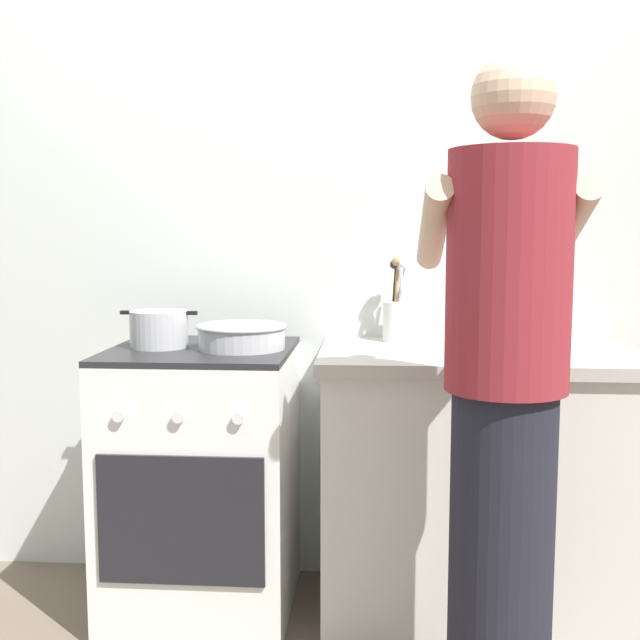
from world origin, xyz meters
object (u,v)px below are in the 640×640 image
at_px(oil_bottle, 539,322).
at_px(person, 505,406).
at_px(stove_range, 203,479).
at_px(mixing_bowl, 242,335).
at_px(utensil_crock, 397,314).
at_px(pot, 159,329).
at_px(spice_bottle, 472,341).

height_order(oil_bottle, person, person).
height_order(stove_range, mixing_bowl, mixing_bowl).
bearing_deg(utensil_crock, pot, -165.76).
distance_m(spice_bottle, oil_bottle, 0.24).
height_order(utensil_crock, person, person).
distance_m(stove_range, oil_bottle, 1.23).
relative_size(stove_range, utensil_crock, 3.02).
bearing_deg(pot, spice_bottle, -3.53).
bearing_deg(pot, stove_range, -1.20).
xyz_separation_m(stove_range, mixing_bowl, (0.14, -0.01, 0.50)).
distance_m(mixing_bowl, oil_bottle, 0.97).
xyz_separation_m(utensil_crock, spice_bottle, (0.23, -0.26, -0.05)).
bearing_deg(spice_bottle, mixing_bowl, 176.18).
height_order(stove_range, oil_bottle, oil_bottle).
bearing_deg(utensil_crock, mixing_bowl, -157.30).
xyz_separation_m(stove_range, person, (0.90, -0.62, 0.41)).
bearing_deg(spice_bottle, utensil_crock, 130.83).
bearing_deg(utensil_crock, spice_bottle, -49.17).
bearing_deg(pot, utensil_crock, 14.24).
distance_m(mixing_bowl, person, 0.98).
distance_m(pot, spice_bottle, 1.03).
distance_m(utensil_crock, spice_bottle, 0.35).
height_order(mixing_bowl, utensil_crock, utensil_crock).
bearing_deg(person, stove_range, 145.52).
relative_size(oil_bottle, person, 0.14).
relative_size(pot, utensil_crock, 0.86).
xyz_separation_m(mixing_bowl, utensil_crock, (0.51, 0.22, 0.05)).
relative_size(utensil_crock, oil_bottle, 1.29).
distance_m(utensil_crock, person, 0.87).
bearing_deg(oil_bottle, person, -108.14).
bearing_deg(spice_bottle, pot, 176.47).
distance_m(pot, oil_bottle, 1.24).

